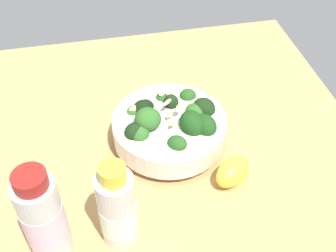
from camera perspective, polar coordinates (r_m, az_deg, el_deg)
ground_plane at (r=78.16cm, az=-0.02°, el=-2.48°), size 68.64×68.64×4.01cm
bowl_of_broccoli at (r=73.04cm, az=0.16°, el=-0.05°), size 19.61×19.37×9.23cm
lemon_wedge at (r=69.17cm, az=8.58°, el=-6.01°), size 7.92×7.25×4.44cm
bottle_tall at (r=57.69cm, az=-16.09°, el=-12.13°), size 5.46×5.46×17.59cm
bottle_short at (r=59.53cm, az=-6.74°, el=-10.93°), size 5.27×5.27×14.87cm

